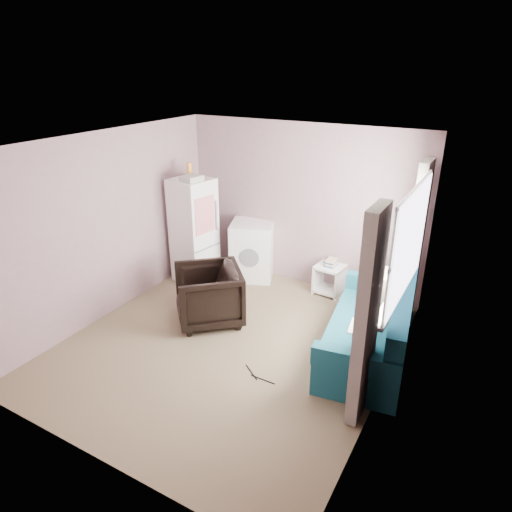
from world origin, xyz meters
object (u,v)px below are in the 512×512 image
at_px(side_table, 330,277).
at_px(sofa, 373,333).
at_px(armchair, 208,293).
at_px(washing_machine, 252,249).
at_px(fridge, 194,230).

xyz_separation_m(side_table, sofa, (1.04, -1.31, 0.06)).
height_order(armchair, side_table, armchair).
bearing_deg(washing_machine, sofa, -49.19).
distance_m(washing_machine, sofa, 2.66).
xyz_separation_m(fridge, washing_machine, (0.75, 0.53, -0.36)).
relative_size(armchair, washing_machine, 0.93).
bearing_deg(armchair, side_table, 102.18).
distance_m(washing_machine, side_table, 1.34).
distance_m(fridge, washing_machine, 0.99).
xyz_separation_m(armchair, fridge, (-0.94, 0.98, 0.41)).
height_order(washing_machine, sofa, washing_machine).
bearing_deg(armchair, washing_machine, 144.77).
height_order(side_table, sofa, sofa).
bearing_deg(fridge, sofa, -3.23).
relative_size(fridge, side_table, 3.36).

